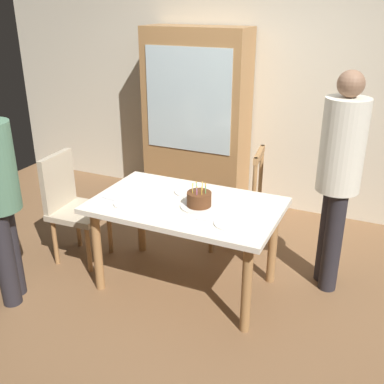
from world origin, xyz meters
TOP-DOWN VIEW (x-y plane):
  - ground at (0.00, 0.00)m, footprint 6.40×6.40m
  - back_wall at (0.00, 1.85)m, footprint 6.40×0.10m
  - dining_table at (0.00, 0.00)m, footprint 1.41×0.86m
  - birthday_cake at (0.12, -0.02)m, footprint 0.28×0.28m
  - plate_near_celebrant at (-0.39, -0.19)m, footprint 0.22×0.22m
  - plate_far_side at (-0.07, 0.19)m, footprint 0.22×0.22m
  - plate_near_guest at (0.42, -0.19)m, footprint 0.22×0.22m
  - fork_near_celebrant at (-0.55, -0.19)m, footprint 0.18×0.04m
  - fork_far_side at (-0.23, 0.21)m, footprint 0.18×0.05m
  - fork_near_guest at (0.26, -0.21)m, footprint 0.18×0.04m
  - chair_spindle_back at (0.16, 0.76)m, footprint 0.50×0.50m
  - chair_upholstered at (-1.10, -0.01)m, footprint 0.47×0.46m
  - person_guest at (1.02, 0.49)m, footprint 0.32×0.32m
  - china_cabinet at (-0.61, 1.56)m, footprint 1.10×0.45m

SIDE VIEW (x-z plane):
  - ground at x=0.00m, z-range 0.00..0.00m
  - chair_spindle_back at x=0.16m, z-range -0.02..0.93m
  - chair_upholstered at x=-1.10m, z-range 0.06..1.01m
  - dining_table at x=0.00m, z-range 0.26..0.99m
  - fork_near_celebrant at x=-0.55m, z-range 0.73..0.73m
  - fork_far_side at x=-0.23m, z-range 0.73..0.73m
  - fork_near_guest at x=0.26m, z-range 0.73..0.73m
  - plate_near_celebrant at x=-0.39m, z-range 0.73..0.74m
  - plate_far_side at x=-0.07m, z-range 0.73..0.74m
  - plate_near_guest at x=0.42m, z-range 0.73..0.74m
  - birthday_cake at x=0.12m, z-range 0.69..0.87m
  - china_cabinet at x=-0.61m, z-range 0.00..1.90m
  - person_guest at x=1.02m, z-range 0.12..1.83m
  - back_wall at x=0.00m, z-range 0.00..2.60m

